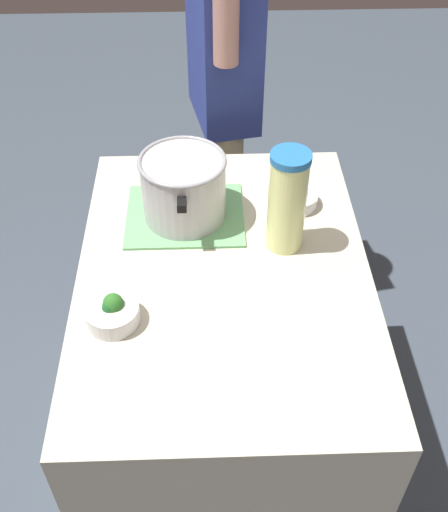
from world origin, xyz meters
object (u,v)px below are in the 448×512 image
at_px(broccoli_bowl_front, 296,197).
at_px(broccoli_bowl_center, 112,312).
at_px(lemonade_pitcher, 287,201).
at_px(person_cook, 224,100).
at_px(cooking_pot, 183,187).

relative_size(broccoli_bowl_front, broccoli_bowl_center, 0.98).
relative_size(lemonade_pitcher, broccoli_bowl_center, 2.24).
xyz_separation_m(lemonade_pitcher, person_cook, (0.79, 0.14, -0.15)).
xyz_separation_m(broccoli_bowl_front, broccoli_bowl_center, (-0.43, 0.49, 0.00)).
bearing_deg(broccoli_bowl_front, cooking_pot, 97.92).
xyz_separation_m(lemonade_pitcher, broccoli_bowl_center, (-0.26, 0.44, -0.12)).
relative_size(broccoli_bowl_center, person_cook, 0.08).
distance_m(cooking_pot, lemonade_pitcher, 0.30).
distance_m(cooking_pot, broccoli_bowl_front, 0.34).
xyz_separation_m(cooking_pot, lemonade_pitcher, (-0.12, -0.27, 0.04)).
distance_m(lemonade_pitcher, broccoli_bowl_front, 0.21).
bearing_deg(broccoli_bowl_center, lemonade_pitcher, -59.08).
xyz_separation_m(cooking_pot, person_cook, (0.66, -0.13, -0.11)).
bearing_deg(cooking_pot, broccoli_bowl_front, -82.08).
distance_m(cooking_pot, person_cook, 0.69).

